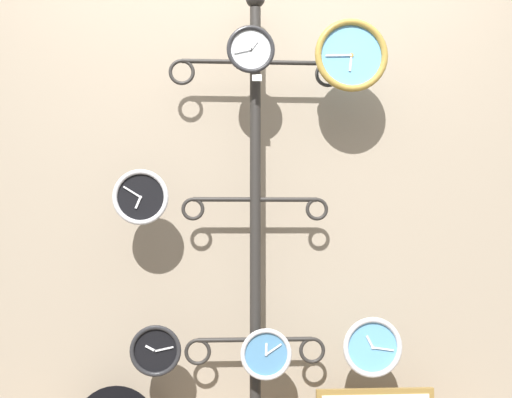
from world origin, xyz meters
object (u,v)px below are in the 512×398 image
(clock_top_right, at_px, (351,56))
(clock_middle_left, at_px, (141,197))
(clock_bottom_center, at_px, (266,354))
(clock_bottom_left, at_px, (156,350))
(display_stand, at_px, (255,283))
(clock_top_center, at_px, (251,50))
(clock_bottom_right, at_px, (372,347))

(clock_top_right, relative_size, clock_middle_left, 1.36)
(clock_middle_left, xyz_separation_m, clock_bottom_center, (0.52, -0.03, -0.64))
(clock_bottom_center, bearing_deg, clock_bottom_left, 178.02)
(clock_bottom_left, distance_m, clock_bottom_center, 0.45)
(display_stand, bearing_deg, clock_top_center, -103.56)
(clock_middle_left, distance_m, clock_bottom_center, 0.82)
(display_stand, distance_m, clock_top_center, 0.98)
(clock_top_right, bearing_deg, clock_bottom_right, -14.98)
(display_stand, distance_m, clock_bottom_center, 0.30)
(clock_top_center, height_order, clock_bottom_center, clock_top_center)
(display_stand, height_order, clock_top_center, display_stand)
(display_stand, relative_size, clock_bottom_center, 9.95)
(clock_bottom_left, bearing_deg, clock_bottom_center, -1.98)
(clock_top_center, xyz_separation_m, clock_bottom_left, (-0.39, 0.01, -1.24))
(clock_top_center, xyz_separation_m, clock_middle_left, (-0.45, 0.03, -0.61))
(clock_bottom_left, relative_size, clock_bottom_right, 0.84)
(clock_top_right, relative_size, clock_bottom_center, 1.49)
(clock_top_center, xyz_separation_m, clock_top_right, (0.43, 0.01, -0.01))
(clock_middle_left, bearing_deg, clock_top_center, -3.66)
(display_stand, xyz_separation_m, clock_bottom_left, (-0.41, -0.09, -0.26))
(display_stand, distance_m, clock_top_right, 1.05)
(clock_middle_left, bearing_deg, clock_top_right, -1.03)
(clock_middle_left, distance_m, clock_bottom_right, 1.14)
(clock_top_right, xyz_separation_m, clock_bottom_left, (-0.81, 0.00, -1.23))
(clock_top_center, relative_size, clock_bottom_left, 0.97)
(display_stand, height_order, clock_bottom_right, display_stand)
(clock_top_center, bearing_deg, display_stand, 76.44)
(clock_top_center, distance_m, clock_bottom_center, 1.26)
(display_stand, height_order, clock_middle_left, display_stand)
(clock_middle_left, relative_size, clock_bottom_right, 0.93)
(display_stand, relative_size, clock_middle_left, 9.09)
(display_stand, xyz_separation_m, clock_bottom_right, (0.48, -0.11, -0.25))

